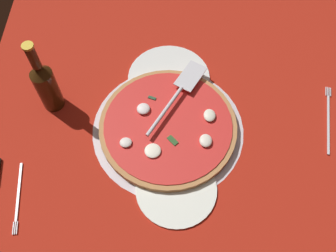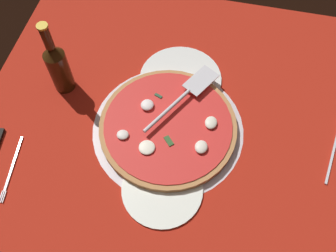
{
  "view_description": "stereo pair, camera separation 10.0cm",
  "coord_description": "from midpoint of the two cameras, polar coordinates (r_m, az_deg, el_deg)",
  "views": [
    {
      "loc": [
        -47.84,
        1.38,
        88.76
      ],
      "look_at": [
        2.39,
        2.36,
        1.89
      ],
      "focal_mm": 40.29,
      "sensor_mm": 36.0,
      "label": 1
    },
    {
      "loc": [
        -46.65,
        -8.57,
        88.76
      ],
      "look_at": [
        2.39,
        2.36,
        1.89
      ],
      "focal_mm": 40.29,
      "sensor_mm": 36.0,
      "label": 2
    }
  ],
  "objects": [
    {
      "name": "ground_plane",
      "position": [
        1.01,
        3.85,
        -2.29
      ],
      "size": [
        110.38,
        110.38,
        0.8
      ],
      "primitive_type": "cube",
      "color": "#A92113"
    },
    {
      "name": "pizza_pan",
      "position": [
        1.01,
        2.82,
        -0.65
      ],
      "size": [
        40.68,
        40.68,
        0.89
      ],
      "primitive_type": "cylinder",
      "color": "silver",
      "rests_on": "ground_plane"
    },
    {
      "name": "dinner_plate_left",
      "position": [
        0.94,
        2.2,
        -9.82
      ],
      "size": [
        20.13,
        20.13,
        1.0
      ],
      "primitive_type": "cylinder",
      "color": "white",
      "rests_on": "ground_plane"
    },
    {
      "name": "dinner_plate_right",
      "position": [
        1.11,
        4.5,
        6.94
      ],
      "size": [
        23.84,
        23.84,
        1.0
      ],
      "primitive_type": "cylinder",
      "color": "white",
      "rests_on": "ground_plane"
    },
    {
      "name": "pizza",
      "position": [
        1.0,
        2.85,
        -0.28
      ],
      "size": [
        36.76,
        36.76,
        3.35
      ],
      "color": "#B97F49",
      "rests_on": "pizza_pan"
    },
    {
      "name": "pizza_server",
      "position": [
        1.02,
        5.21,
        4.37
      ],
      "size": [
        25.33,
        16.61,
        1.0
      ],
      "rotation": [
        0.0,
        0.0,
        5.76
      ],
      "color": "silver",
      "rests_on": "pizza"
    },
    {
      "name": "place_setting_far",
      "position": [
        1.04,
        -21.26,
        -5.34
      ],
      "size": [
        21.6,
        15.34,
        1.4
      ],
      "rotation": [
        0.0,
        0.0,
        3.27
      ],
      "color": "white",
      "rests_on": "ground_plane"
    },
    {
      "name": "beer_bottle",
      "position": [
        1.05,
        -13.72,
        8.61
      ],
      "size": [
        5.8,
        5.8,
        24.24
      ],
      "color": "#38210C",
      "rests_on": "ground_plane"
    }
  ]
}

